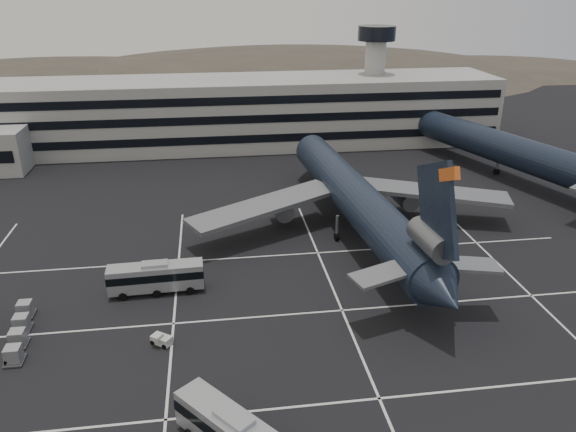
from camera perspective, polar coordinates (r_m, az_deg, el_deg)
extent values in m
plane|color=black|center=(57.27, -5.60, -12.56)|extent=(260.00, 260.00, 0.00)
cube|color=silver|center=(49.46, -4.98, -19.26)|extent=(90.00, 0.25, 0.01)
cube|color=silver|center=(60.57, -5.79, -10.37)|extent=(90.00, 0.25, 0.01)
cube|color=silver|center=(72.69, -6.32, -4.33)|extent=(90.00, 0.25, 0.01)
cube|color=silver|center=(62.44, -11.47, -9.64)|extent=(0.25, 55.00, 0.01)
cube|color=silver|center=(63.61, 5.10, -8.57)|extent=(0.25, 55.00, 0.01)
cube|color=silver|center=(71.45, 22.68, -6.65)|extent=(0.25, 55.00, 0.01)
cube|color=gray|center=(121.52, -7.47, 10.35)|extent=(120.00, 18.00, 14.00)
cube|color=black|center=(113.57, -7.28, 7.64)|extent=(118.00, 0.20, 1.60)
cube|color=black|center=(112.59, -7.39, 9.61)|extent=(118.00, 0.20, 1.60)
cube|color=black|center=(111.80, -7.48, 11.45)|extent=(118.00, 0.20, 1.60)
cylinder|color=gray|center=(127.88, 8.69, 12.74)|extent=(4.40, 4.40, 22.00)
cylinder|color=black|center=(126.39, 9.01, 17.87)|extent=(8.00, 8.00, 3.00)
ellipsoid|color=#38332B|center=(228.74, -23.19, 10.16)|extent=(196.00, 140.00, 32.00)
ellipsoid|color=#38332B|center=(223.80, 0.12, 10.94)|extent=(252.00, 180.00, 44.00)
ellipsoid|color=#38332B|center=(247.11, 19.24, 11.91)|extent=(168.00, 120.00, 24.00)
cylinder|color=black|center=(78.09, 6.90, 1.81)|extent=(9.29, 48.29, 5.60)
cone|color=black|center=(101.87, 2.11, 7.02)|extent=(5.93, 4.92, 5.60)
cone|color=black|center=(56.27, 15.71, -7.81)|extent=(5.41, 5.37, 5.04)
cube|color=black|center=(55.80, 14.90, 0.52)|extent=(1.23, 9.48, 10.97)
cube|color=#D4591C|center=(53.14, 16.06, 4.10)|extent=(0.80, 3.26, 2.24)
cylinder|color=#595B60|center=(57.50, 14.35, -2.34)|extent=(3.16, 6.19, 2.70)
cube|color=slate|center=(57.81, 10.04, -5.69)|extent=(8.10, 5.19, 0.87)
cube|color=slate|center=(61.30, 17.36, -4.70)|extent=(7.86, 4.16, 0.87)
cube|color=slate|center=(77.19, -2.42, 1.06)|extent=(22.15, 14.72, 1.75)
cylinder|color=#595B60|center=(81.08, -0.69, 0.89)|extent=(3.12, 5.69, 2.70)
cube|color=slate|center=(84.83, 14.45, 2.39)|extent=(22.64, 11.89, 1.75)
cylinder|color=#595B60|center=(86.69, 11.70, 1.90)|extent=(3.12, 5.69, 2.70)
cylinder|color=slate|center=(92.83, 3.75, 3.43)|extent=(0.44, 0.44, 3.00)
cylinder|color=black|center=(93.39, 3.72, 2.48)|extent=(0.58, 1.14, 1.10)
cylinder|color=slate|center=(76.53, 5.01, -1.00)|extent=(0.44, 0.44, 3.00)
cylinder|color=black|center=(77.21, 4.97, -2.12)|extent=(0.58, 1.14, 1.10)
cylinder|color=slate|center=(78.57, 9.47, -0.58)|extent=(0.44, 0.44, 3.00)
cylinder|color=black|center=(79.24, 9.40, -1.67)|extent=(0.58, 1.14, 1.10)
cylinder|color=black|center=(108.74, 20.75, 6.57)|extent=(19.98, 47.42, 5.60)
cone|color=black|center=(127.49, 12.35, 9.78)|extent=(6.71, 5.99, 5.60)
cylinder|color=slate|center=(109.55, 20.54, 5.07)|extent=(0.44, 0.44, 3.00)
cylinder|color=black|center=(110.03, 20.42, 4.25)|extent=(0.81, 1.20, 1.10)
cube|color=black|center=(44.44, -5.45, -20.93)|extent=(9.13, 10.29, 0.96)
cube|color=#9B9EA3|center=(43.53, -5.52, -19.66)|extent=(3.18, 3.38, 0.35)
cylinder|color=black|center=(48.57, -7.49, -19.59)|extent=(0.87, 0.96, 0.97)
cube|color=#9B9EA3|center=(65.74, -13.27, -6.03)|extent=(10.73, 2.81, 2.90)
cube|color=black|center=(65.58, -13.29, -5.76)|extent=(10.79, 2.87, 0.92)
cube|color=#9B9EA3|center=(64.98, -13.39, -4.78)|extent=(2.96, 1.66, 0.34)
cylinder|color=black|center=(65.26, -9.90, -7.50)|extent=(0.94, 0.34, 0.93)
cylinder|color=black|center=(67.36, -9.93, -6.46)|extent=(0.94, 0.34, 0.93)
cylinder|color=black|center=(65.43, -13.18, -7.70)|extent=(0.94, 0.34, 0.93)
cylinder|color=black|center=(67.53, -13.11, -6.67)|extent=(0.94, 0.34, 0.93)
cylinder|color=black|center=(65.81, -16.45, -7.89)|extent=(0.94, 0.34, 0.93)
cylinder|color=black|center=(67.90, -16.27, -6.85)|extent=(0.94, 0.34, 0.93)
cube|color=#B8B8B4|center=(57.72, -12.71, -12.16)|extent=(2.28, 2.07, 0.82)
cube|color=#B8B8B4|center=(57.15, -12.40, -11.85)|extent=(1.26, 1.30, 0.46)
cylinder|color=black|center=(57.15, -12.44, -12.83)|extent=(0.53, 0.46, 0.51)
cylinder|color=black|center=(57.76, -11.79, -12.34)|extent=(0.53, 0.46, 0.51)
cylinder|color=black|center=(57.98, -13.58, -12.38)|extent=(0.53, 0.46, 0.51)
cylinder|color=black|center=(58.58, -12.93, -11.90)|extent=(0.53, 0.46, 0.51)
cube|color=#2D2D30|center=(60.05, -26.00, -13.09)|extent=(2.00, 2.23, 0.16)
cylinder|color=black|center=(60.08, -25.99, -13.13)|extent=(0.09, 0.18, 0.18)
cube|color=gray|center=(59.61, -26.13, -12.45)|extent=(1.60, 1.60, 1.46)
cube|color=#2D2D30|center=(62.28, -25.65, -11.65)|extent=(2.00, 2.23, 0.16)
cylinder|color=black|center=(62.31, -25.64, -11.69)|extent=(0.09, 0.18, 0.18)
cube|color=gray|center=(61.85, -25.78, -11.02)|extent=(1.60, 1.60, 1.46)
cube|color=#2D2D30|center=(64.55, -25.34, -10.31)|extent=(2.00, 2.23, 0.16)
cylinder|color=black|center=(64.57, -25.33, -10.35)|extent=(0.09, 0.18, 0.18)
cube|color=gray|center=(64.13, -25.46, -9.70)|extent=(1.60, 1.60, 1.46)
cube|color=#2D2D30|center=(66.85, -25.04, -9.06)|extent=(2.00, 2.23, 0.16)
cylinder|color=black|center=(66.87, -25.03, -9.10)|extent=(0.09, 0.18, 0.18)
cube|color=gray|center=(66.45, -25.16, -8.46)|extent=(1.60, 1.60, 1.46)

